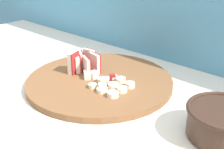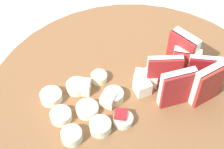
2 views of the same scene
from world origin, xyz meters
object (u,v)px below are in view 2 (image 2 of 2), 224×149
at_px(apple_wedge_fan, 187,71).
at_px(apple_dice_pile, 127,88).
at_px(cutting_board, 135,104).
at_px(banana_slice_rows, 85,108).

relative_size(apple_wedge_fan, apple_dice_pile, 0.86).
distance_m(cutting_board, banana_slice_rows, 0.07).
xyz_separation_m(apple_wedge_fan, banana_slice_rows, (0.14, -0.03, -0.02)).
bearing_deg(apple_dice_pile, banana_slice_rows, 0.39).
relative_size(apple_dice_pile, banana_slice_rows, 1.10).
bearing_deg(banana_slice_rows, cutting_board, 166.09).
bearing_deg(cutting_board, apple_wedge_fan, 173.37).
relative_size(cutting_board, apple_dice_pile, 3.60).
xyz_separation_m(cutting_board, apple_dice_pile, (0.00, -0.02, 0.02)).
distance_m(apple_dice_pile, banana_slice_rows, 0.06).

